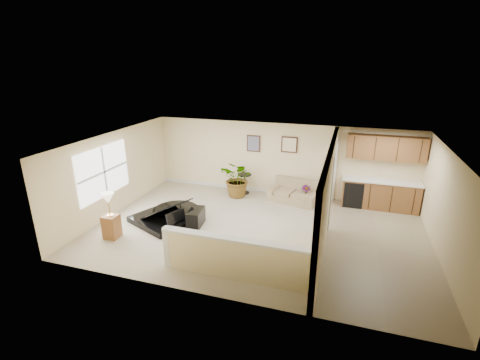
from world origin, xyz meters
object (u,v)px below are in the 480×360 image
(lamp_stand, at_px, (111,219))
(small_plant, at_px, (305,196))
(accent_table, at_px, (244,181))
(piano_bench, at_px, (196,218))
(palm_plant, at_px, (238,179))
(piano, at_px, (163,200))
(loveseat, at_px, (294,191))

(lamp_stand, bearing_deg, small_plant, 40.55)
(small_plant, bearing_deg, accent_table, 173.62)
(piano_bench, bearing_deg, palm_plant, 78.84)
(lamp_stand, bearing_deg, palm_plant, 58.59)
(piano_bench, bearing_deg, lamp_stand, -144.12)
(piano_bench, bearing_deg, accent_table, 78.32)
(piano_bench, xyz_separation_m, accent_table, (0.59, 2.85, 0.21))
(piano, bearing_deg, palm_plant, 81.65)
(piano, relative_size, lamp_stand, 1.84)
(loveseat, height_order, accent_table, loveseat)
(loveseat, relative_size, accent_table, 2.52)
(loveseat, bearing_deg, small_plant, -0.38)
(small_plant, bearing_deg, loveseat, 166.49)
(piano, bearing_deg, loveseat, 61.74)
(piano_bench, height_order, loveseat, loveseat)
(palm_plant, bearing_deg, piano, -122.33)
(palm_plant, height_order, small_plant, palm_plant)
(piano, distance_m, small_plant, 4.61)
(loveseat, height_order, lamp_stand, lamp_stand)
(piano_bench, height_order, palm_plant, palm_plant)
(piano_bench, distance_m, accent_table, 2.92)
(loveseat, distance_m, palm_plant, 1.92)
(accent_table, relative_size, small_plant, 1.17)
(small_plant, height_order, lamp_stand, lamp_stand)
(loveseat, distance_m, small_plant, 0.41)
(small_plant, distance_m, lamp_stand, 6.06)
(piano_bench, relative_size, small_plant, 1.20)
(accent_table, xyz_separation_m, lamp_stand, (-2.42, -4.18, 0.08))
(piano_bench, bearing_deg, small_plant, 43.33)
(lamp_stand, bearing_deg, piano_bench, 35.88)
(accent_table, bearing_deg, piano, -120.32)
(small_plant, bearing_deg, palm_plant, -176.77)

